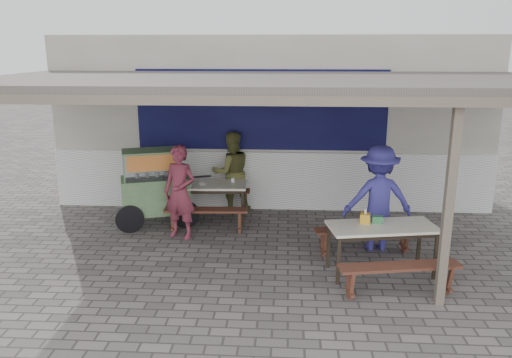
{
  "coord_description": "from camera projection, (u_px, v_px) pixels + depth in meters",
  "views": [
    {
      "loc": [
        0.32,
        -6.96,
        3.25
      ],
      "look_at": [
        -0.17,
        0.9,
        1.18
      ],
      "focal_mm": 35.0,
      "sensor_mm": 36.0,
      "label": 1
    }
  ],
  "objects": [
    {
      "name": "warung_roof",
      "position": [
        268.0,
        84.0,
        7.74
      ],
      "size": [
        9.0,
        4.21,
        2.81
      ],
      "color": "#524A46",
      "rests_on": "ground"
    },
    {
      "name": "vendor_cart",
      "position": [
        155.0,
        185.0,
        9.3
      ],
      "size": [
        1.69,
        1.1,
        1.44
      ],
      "rotation": [
        0.0,
        0.0,
        0.33
      ],
      "color": "#6A9060",
      "rests_on": "ground"
    },
    {
      "name": "patron_right_table",
      "position": [
        378.0,
        198.0,
        8.13
      ],
      "size": [
        1.18,
        0.74,
        1.75
      ],
      "primitive_type": "imported",
      "rotation": [
        0.0,
        0.0,
        3.22
      ],
      "color": "#38338D",
      "rests_on": "ground"
    },
    {
      "name": "ground",
      "position": [
        263.0,
        269.0,
        7.57
      ],
      "size": [
        60.0,
        60.0,
        0.0
      ],
      "primitive_type": "plane",
      "color": "slate",
      "rests_on": "ground"
    },
    {
      "name": "tissue_box",
      "position": [
        365.0,
        218.0,
        7.35
      ],
      "size": [
        0.16,
        0.16,
        0.14
      ],
      "primitive_type": "cube",
      "rotation": [
        0.0,
        0.0,
        -0.16
      ],
      "color": "gold",
      "rests_on": "table_right"
    },
    {
      "name": "table_right",
      "position": [
        382.0,
        230.0,
        7.27
      ],
      "size": [
        1.65,
        0.94,
        0.75
      ],
      "rotation": [
        0.0,
        0.0,
        0.18
      ],
      "color": "white",
      "rests_on": "ground"
    },
    {
      "name": "bench_left_street",
      "position": [
        206.0,
        215.0,
        8.98
      ],
      "size": [
        1.52,
        0.35,
        0.45
      ],
      "rotation": [
        0.0,
        0.0,
        0.05
      ],
      "color": "brown",
      "rests_on": "ground"
    },
    {
      "name": "condiment_bowl",
      "position": [
        202.0,
        183.0,
        9.44
      ],
      "size": [
        0.2,
        0.2,
        0.04
      ],
      "primitive_type": "imported",
      "rotation": [
        0.0,
        0.0,
        0.22
      ],
      "color": "white",
      "rests_on": "table_left"
    },
    {
      "name": "bench_right_street",
      "position": [
        400.0,
        272.0,
        6.67
      ],
      "size": [
        1.68,
        0.57,
        0.45
      ],
      "rotation": [
        0.0,
        0.0,
        0.18
      ],
      "color": "brown",
      "rests_on": "ground"
    },
    {
      "name": "patron_wall_side",
      "position": [
        232.0,
        172.0,
        10.06
      ],
      "size": [
        0.96,
        0.85,
        1.65
      ],
      "primitive_type": "imported",
      "rotation": [
        0.0,
        0.0,
        3.48
      ],
      "color": "brown",
      "rests_on": "ground"
    },
    {
      "name": "bench_right_wall",
      "position": [
        365.0,
        234.0,
        8.04
      ],
      "size": [
        1.68,
        0.57,
        0.45
      ],
      "rotation": [
        0.0,
        0.0,
        0.18
      ],
      "color": "brown",
      "rests_on": "ground"
    },
    {
      "name": "patron_street_side",
      "position": [
        180.0,
        192.0,
        8.66
      ],
      "size": [
        0.7,
        0.58,
        1.65
      ],
      "primitive_type": "imported",
      "rotation": [
        0.0,
        0.0,
        -0.35
      ],
      "color": "maroon",
      "rests_on": "ground"
    },
    {
      "name": "condiment_jar",
      "position": [
        233.0,
        180.0,
        9.61
      ],
      "size": [
        0.07,
        0.07,
        0.08
      ],
      "primitive_type": "cylinder",
      "color": "white",
      "rests_on": "table_left"
    },
    {
      "name": "donation_box",
      "position": [
        377.0,
        219.0,
        7.34
      ],
      "size": [
        0.16,
        0.11,
        0.11
      ],
      "primitive_type": "cube",
      "rotation": [
        0.0,
        0.0,
        -0.03
      ],
      "color": "#327244",
      "rests_on": "table_right"
    },
    {
      "name": "back_wall",
      "position": [
        272.0,
        122.0,
        10.58
      ],
      "size": [
        9.0,
        1.28,
        3.5
      ],
      "color": "beige",
      "rests_on": "ground"
    },
    {
      "name": "bench_left_wall",
      "position": [
        213.0,
        195.0,
        10.18
      ],
      "size": [
        1.52,
        0.35,
        0.45
      ],
      "rotation": [
        0.0,
        0.0,
        0.05
      ],
      "color": "brown",
      "rests_on": "ground"
    },
    {
      "name": "table_left",
      "position": [
        210.0,
        188.0,
        9.5
      ],
      "size": [
        1.44,
        0.8,
        0.75
      ],
      "rotation": [
        0.0,
        0.0,
        0.05
      ],
      "color": "white",
      "rests_on": "ground"
    }
  ]
}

